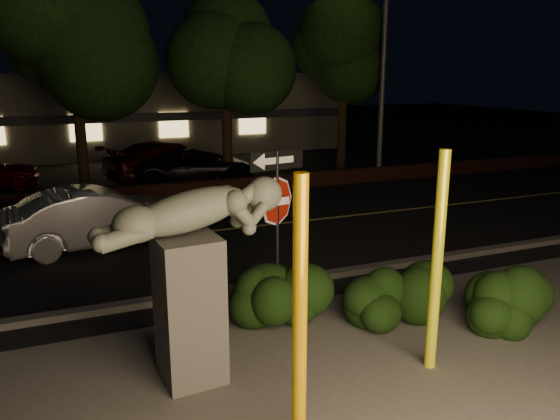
% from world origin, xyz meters
% --- Properties ---
extents(ground, '(90.00, 90.00, 0.00)m').
position_xyz_m(ground, '(0.00, 10.00, 0.00)').
color(ground, black).
rests_on(ground, ground).
extents(patio, '(14.00, 6.00, 0.02)m').
position_xyz_m(patio, '(0.00, -1.00, 0.01)').
color(patio, '#4C4944').
rests_on(patio, ground).
extents(road, '(80.00, 8.00, 0.01)m').
position_xyz_m(road, '(0.00, 7.00, 0.01)').
color(road, black).
rests_on(road, ground).
extents(lane_marking, '(80.00, 0.12, 0.00)m').
position_xyz_m(lane_marking, '(0.00, 7.00, 0.02)').
color(lane_marking, tan).
rests_on(lane_marking, road).
extents(curb, '(80.00, 0.25, 0.12)m').
position_xyz_m(curb, '(0.00, 2.90, 0.06)').
color(curb, '#4C4944').
rests_on(curb, ground).
extents(brick_wall, '(40.00, 0.35, 0.50)m').
position_xyz_m(brick_wall, '(0.00, 11.30, 0.25)').
color(brick_wall, '#4B1F18').
rests_on(brick_wall, ground).
extents(parking_lot, '(40.00, 12.00, 0.01)m').
position_xyz_m(parking_lot, '(0.00, 17.00, 0.01)').
color(parking_lot, black).
rests_on(parking_lot, ground).
extents(building, '(22.00, 10.20, 4.00)m').
position_xyz_m(building, '(0.00, 24.99, 2.00)').
color(building, '#676152').
rests_on(building, ground).
extents(tree_far_b, '(5.20, 5.20, 8.41)m').
position_xyz_m(tree_far_b, '(-2.50, 13.20, 6.05)').
color(tree_far_b, black).
rests_on(tree_far_b, ground).
extents(tree_far_c, '(4.80, 4.80, 7.84)m').
position_xyz_m(tree_far_c, '(2.50, 12.80, 5.66)').
color(tree_far_c, black).
rests_on(tree_far_c, ground).
extents(tree_far_d, '(4.40, 4.40, 7.42)m').
position_xyz_m(tree_far_d, '(7.50, 13.30, 5.42)').
color(tree_far_d, black).
rests_on(tree_far_d, ground).
extents(yellow_pole_left, '(0.16, 0.16, 3.11)m').
position_xyz_m(yellow_pole_left, '(-1.12, -1.64, 1.55)').
color(yellow_pole_left, '#F3B009').
rests_on(yellow_pole_left, ground).
extents(yellow_pole_right, '(0.15, 0.15, 3.09)m').
position_xyz_m(yellow_pole_right, '(1.32, -0.73, 1.55)').
color(yellow_pole_right, '#FFFC1F').
rests_on(yellow_pole_right, ground).
extents(signpost, '(0.96, 0.20, 2.85)m').
position_xyz_m(signpost, '(-0.09, 1.53, 2.03)').
color(signpost, black).
rests_on(signpost, ground).
extents(sculpture, '(2.52, 0.87, 2.69)m').
position_xyz_m(sculpture, '(-1.80, 0.25, 1.66)').
color(sculpture, '#4C4944').
rests_on(sculpture, ground).
extents(hedge_center, '(2.13, 1.02, 1.11)m').
position_xyz_m(hedge_center, '(-0.19, 1.29, 0.55)').
color(hedge_center, black).
rests_on(hedge_center, ground).
extents(hedge_right, '(1.94, 1.18, 1.20)m').
position_xyz_m(hedge_right, '(1.66, 0.53, 0.60)').
color(hedge_right, black).
rests_on(hedge_right, ground).
extents(hedge_far_right, '(1.68, 1.15, 1.10)m').
position_xyz_m(hedge_far_right, '(3.12, -0.15, 0.55)').
color(hedge_far_right, black).
rests_on(hedge_far_right, ground).
extents(streetlight, '(1.50, 0.57, 10.11)m').
position_xyz_m(streetlight, '(8.00, 11.51, 6.02)').
color(streetlight, '#515157').
rests_on(streetlight, ground).
extents(silver_sedan, '(4.49, 2.27, 1.41)m').
position_xyz_m(silver_sedan, '(-2.54, 6.85, 0.71)').
color(silver_sedan, silver).
rests_on(silver_sedan, ground).
extents(parked_car_darkred, '(5.52, 3.76, 1.48)m').
position_xyz_m(parked_car_darkred, '(0.68, 14.57, 0.74)').
color(parked_car_darkred, '#3A0B0F').
rests_on(parked_car_darkred, ground).
extents(parked_car_dark, '(4.74, 2.45, 1.28)m').
position_xyz_m(parked_car_dark, '(1.42, 13.54, 0.64)').
color(parked_car_dark, black).
rests_on(parked_car_dark, ground).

